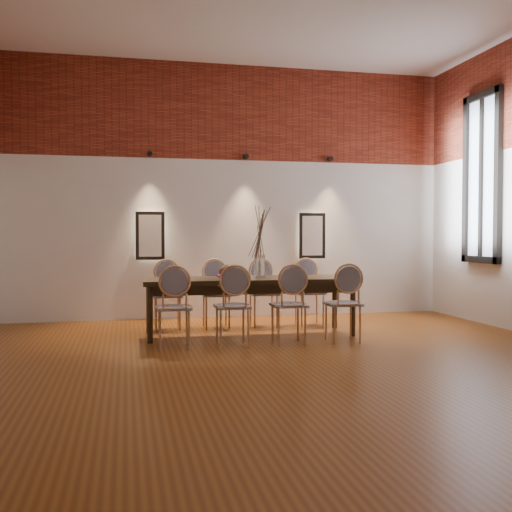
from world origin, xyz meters
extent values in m
cube|color=brown|center=(0.00, 0.00, -0.01)|extent=(7.00, 7.00, 0.02)
cube|color=silver|center=(0.00, 3.55, 2.00)|extent=(7.00, 0.10, 4.00)
cube|color=maroon|center=(0.00, 3.48, 3.25)|extent=(7.00, 0.02, 1.50)
cube|color=#FFEAC6|center=(-1.30, 3.45, 1.30)|extent=(0.36, 0.06, 0.66)
cube|color=#FFEAC6|center=(1.30, 3.45, 1.30)|extent=(0.36, 0.06, 0.66)
cylinder|color=black|center=(-1.30, 3.42, 2.55)|extent=(0.08, 0.10, 0.08)
cylinder|color=black|center=(0.20, 3.42, 2.55)|extent=(0.08, 0.10, 0.08)
cylinder|color=black|center=(1.60, 3.42, 2.55)|extent=(0.08, 0.10, 0.08)
cube|color=silver|center=(3.46, 2.00, 2.15)|extent=(0.02, 0.78, 2.38)
cube|color=black|center=(3.44, 2.00, 2.15)|extent=(0.08, 0.90, 2.50)
cube|color=black|center=(3.44, 2.00, 2.15)|extent=(0.06, 0.06, 2.40)
cube|color=#31210F|center=(-0.09, 1.76, 0.38)|extent=(2.76, 0.93, 0.75)
cylinder|color=silver|center=(0.05, 1.75, 0.90)|extent=(0.14, 0.14, 0.30)
ellipsoid|color=brown|center=(-0.38, 1.71, 0.84)|extent=(0.24, 0.24, 0.18)
cube|color=#820F64|center=(-0.35, 1.96, 0.77)|extent=(0.26, 0.18, 0.03)
camera|label=1|loc=(-1.67, -5.89, 1.31)|focal=42.00mm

